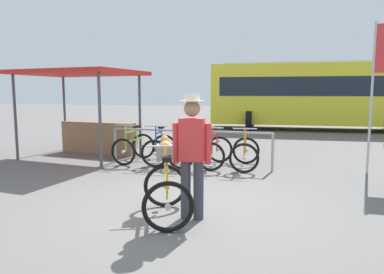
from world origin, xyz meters
TOP-DOWN VIEW (x-y plane):
  - ground_plane at (0.00, 0.00)m, footprint 80.00×80.00m
  - bike_rack_rail at (-0.71, 2.96)m, footprint 3.91×0.18m
  - racked_bike_lime at (-2.21, 3.19)m, footprint 0.77×1.15m
  - racked_bike_blue at (-1.51, 3.17)m, footprint 0.77×1.18m
  - racked_bike_white at (-0.81, 3.15)m, footprint 0.67×1.11m
  - racked_bike_red at (-0.11, 3.12)m, footprint 0.68×1.09m
  - racked_bike_orange at (0.59, 3.10)m, footprint 0.72×1.14m
  - featured_bicycle at (-0.16, -0.38)m, footprint 1.00×1.26m
  - person_with_featured_bike at (0.23, -0.43)m, footprint 0.53×0.32m
  - bus_distant at (3.11, 12.50)m, footprint 10.09×3.66m
  - market_stall at (-3.77, 3.71)m, footprint 3.37×2.69m
  - banner_flag at (3.35, 3.25)m, footprint 0.45×0.05m

SIDE VIEW (x-z plane):
  - ground_plane at x=0.00m, z-range 0.00..0.00m
  - racked_bike_blue at x=-1.51m, z-range -0.12..0.86m
  - racked_bike_white at x=-0.81m, z-range -0.12..0.86m
  - racked_bike_red at x=-0.11m, z-range -0.12..0.85m
  - racked_bike_orange at x=0.59m, z-range -0.12..0.86m
  - racked_bike_lime at x=-2.21m, z-range -0.12..0.85m
  - featured_bicycle at x=-0.16m, z-range -0.06..1.03m
  - bike_rack_rail at x=-0.71m, z-range 0.25..1.12m
  - person_with_featured_bike at x=0.23m, z-range 0.09..1.81m
  - market_stall at x=-3.77m, z-range 0.24..2.54m
  - bus_distant at x=3.11m, z-range 0.20..3.28m
  - banner_flag at x=3.35m, z-range 0.63..3.83m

